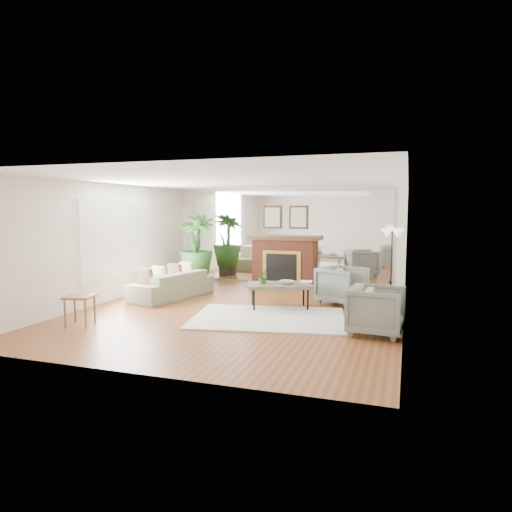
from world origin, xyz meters
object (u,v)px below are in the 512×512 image
(armchair_back, at_px, (342,285))
(sofa, at_px, (172,285))
(potted_ficus, at_px, (196,248))
(floor_lamp, at_px, (392,239))
(side_table, at_px, (80,300))
(armchair_front, at_px, (377,311))
(fireplace, at_px, (284,260))
(coffee_table, at_px, (280,286))

(armchair_back, bearing_deg, sofa, 122.33)
(potted_ficus, relative_size, floor_lamp, 1.18)
(potted_ficus, bearing_deg, side_table, -92.11)
(sofa, relative_size, armchair_front, 2.42)
(armchair_back, relative_size, armchair_front, 1.02)
(armchair_front, relative_size, side_table, 1.56)
(side_table, bearing_deg, armchair_back, 38.29)
(sofa, relative_size, side_table, 3.77)
(fireplace, relative_size, coffee_table, 1.44)
(fireplace, distance_m, floor_lamp, 2.91)
(sofa, xyz_separation_m, side_table, (-0.33, -2.57, 0.13))
(fireplace, bearing_deg, armchair_front, -57.40)
(coffee_table, distance_m, potted_ficus, 3.35)
(sofa, xyz_separation_m, floor_lamp, (4.58, 1.62, 1.02))
(armchair_front, bearing_deg, armchair_back, 26.17)
(armchair_front, xyz_separation_m, potted_ficus, (-4.66, 3.21, 0.59))
(armchair_back, relative_size, side_table, 1.59)
(sofa, xyz_separation_m, armchair_front, (4.48, -1.58, 0.09))
(floor_lamp, bearing_deg, potted_ficus, 179.99)
(coffee_table, distance_m, floor_lamp, 2.91)
(fireplace, height_order, side_table, fireplace)
(sofa, bearing_deg, floor_lamp, 123.09)
(side_table, xyz_separation_m, potted_ficus, (0.15, 4.19, 0.55))
(armchair_front, bearing_deg, floor_lamp, 3.33)
(fireplace, distance_m, sofa, 3.14)
(sofa, height_order, armchair_back, armchair_back)
(armchair_back, bearing_deg, side_table, 151.63)
(coffee_table, height_order, potted_ficus, potted_ficus)
(coffee_table, bearing_deg, fireplace, 103.51)
(floor_lamp, bearing_deg, armchair_back, -131.73)
(armchair_front, relative_size, floor_lamp, 0.54)
(coffee_table, xyz_separation_m, sofa, (-2.54, 0.27, -0.16))
(coffee_table, bearing_deg, side_table, -141.31)
(floor_lamp, bearing_deg, armchair_front, -91.79)
(side_table, relative_size, floor_lamp, 0.35)
(fireplace, xyz_separation_m, side_table, (-2.22, -5.05, -0.24))
(armchair_back, bearing_deg, armchair_front, -135.60)
(fireplace, bearing_deg, sofa, -127.15)
(fireplace, xyz_separation_m, armchair_back, (1.77, -1.91, -0.27))
(armchair_back, bearing_deg, potted_ficus, 98.07)
(sofa, distance_m, armchair_front, 4.75)
(sofa, bearing_deg, coffee_table, 97.63)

